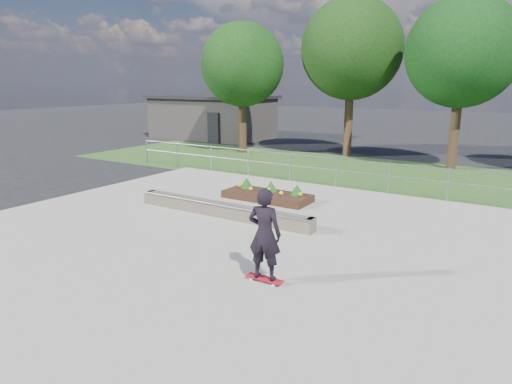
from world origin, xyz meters
TOP-DOWN VIEW (x-y plane):
  - ground at (0.00, 0.00)m, footprint 120.00×120.00m
  - grass_verge at (0.00, 11.00)m, footprint 30.00×8.00m
  - concrete_slab at (0.00, 0.00)m, footprint 15.00×15.00m
  - fence at (0.00, 7.50)m, footprint 20.06×0.06m
  - building at (-14.00, 18.00)m, footprint 8.40×5.40m
  - tree_far_left at (-8.00, 13.00)m, footprint 4.55×4.55m
  - tree_mid_left at (-2.50, 15.00)m, footprint 5.25×5.25m
  - tree_mid_right at (3.00, 14.00)m, footprint 4.90×4.90m
  - grind_ledge at (-1.32, 1.98)m, footprint 6.00×0.44m
  - planter_bed at (-1.19, 4.43)m, footprint 3.00×1.20m
  - skateboarder at (2.15, -1.25)m, footprint 0.80×0.54m

SIDE VIEW (x-z plane):
  - ground at x=0.00m, z-range 0.00..0.00m
  - grass_verge at x=0.00m, z-range 0.00..0.02m
  - concrete_slab at x=0.00m, z-range 0.00..0.06m
  - planter_bed at x=-1.19m, z-range -0.06..0.55m
  - grind_ledge at x=-1.32m, z-range 0.05..0.48m
  - fence at x=0.00m, z-range 0.17..1.37m
  - skateboarder at x=2.15m, z-range 0.09..2.03m
  - building at x=-14.00m, z-range 0.01..3.01m
  - tree_far_left at x=-8.00m, z-range 1.28..8.43m
  - tree_mid_right at x=3.00m, z-range 1.38..9.08m
  - tree_mid_left at x=-2.50m, z-range 1.48..9.73m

